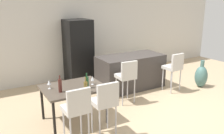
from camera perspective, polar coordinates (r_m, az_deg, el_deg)
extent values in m
plane|color=tan|center=(5.88, 8.41, -8.39)|extent=(10.00, 10.00, 0.00)
cube|color=beige|center=(7.72, -3.93, 8.79)|extent=(10.00, 0.12, 2.90)
cube|color=#383330|center=(6.64, 4.42, -1.15)|extent=(1.82, 0.84, 0.92)
cube|color=beige|center=(5.64, 3.21, -2.23)|extent=(0.42, 0.42, 0.08)
cube|color=beige|center=(5.44, 4.14, -0.52)|extent=(0.40, 0.08, 0.36)
cylinder|color=#B2B2B7|center=(5.82, 0.99, -5.24)|extent=(0.03, 0.03, 0.61)
cylinder|color=#B2B2B7|center=(5.97, 3.72, -4.73)|extent=(0.03, 0.03, 0.61)
cylinder|color=#B2B2B7|center=(5.56, 2.55, -6.30)|extent=(0.03, 0.03, 0.61)
cylinder|color=#B2B2B7|center=(5.71, 5.36, -5.73)|extent=(0.03, 0.03, 0.61)
cube|color=beige|center=(6.55, 14.10, -0.11)|extent=(0.42, 0.42, 0.08)
cube|color=beige|center=(6.38, 15.34, 1.43)|extent=(0.40, 0.08, 0.36)
cylinder|color=#B2B2B7|center=(6.64, 11.95, -2.86)|extent=(0.03, 0.03, 0.61)
cylinder|color=#B2B2B7|center=(6.87, 13.85, -2.36)|extent=(0.03, 0.03, 0.61)
cylinder|color=#B2B2B7|center=(6.44, 13.95, -3.61)|extent=(0.03, 0.03, 0.61)
cylinder|color=#B2B2B7|center=(6.66, 15.84, -3.07)|extent=(0.03, 0.03, 0.61)
cube|color=#4C4238|center=(4.80, -9.18, -4.87)|extent=(1.19, 0.92, 0.04)
cylinder|color=black|center=(5.15, -16.23, -8.29)|extent=(0.05, 0.05, 0.70)
cylinder|color=black|center=(5.47, -5.33, -6.23)|extent=(0.05, 0.05, 0.70)
cylinder|color=black|center=(4.45, -13.56, -12.08)|extent=(0.05, 0.05, 0.70)
cylinder|color=black|center=(4.82, -1.22, -9.36)|extent=(0.05, 0.05, 0.70)
cube|color=beige|center=(4.09, -8.69, -9.75)|extent=(0.40, 0.40, 0.08)
cube|color=beige|center=(3.85, -7.86, -7.77)|extent=(0.40, 0.06, 0.36)
cylinder|color=#B2B2B7|center=(4.33, -11.34, -13.46)|extent=(0.03, 0.03, 0.61)
cylinder|color=#B2B2B7|center=(4.43, -7.36, -12.56)|extent=(0.03, 0.03, 0.61)
cylinder|color=#B2B2B7|center=(4.07, -9.75, -15.45)|extent=(0.03, 0.03, 0.61)
cylinder|color=#B2B2B7|center=(4.17, -5.53, -14.41)|extent=(0.03, 0.03, 0.61)
cube|color=beige|center=(4.29, -2.01, -8.28)|extent=(0.41, 0.41, 0.08)
cube|color=beige|center=(4.06, -0.94, -6.32)|extent=(0.40, 0.07, 0.36)
cylinder|color=#B2B2B7|center=(4.51, -4.76, -11.93)|extent=(0.03, 0.03, 0.61)
cylinder|color=#B2B2B7|center=(4.63, -1.08, -11.07)|extent=(0.03, 0.03, 0.61)
cylinder|color=#B2B2B7|center=(4.25, -2.93, -13.72)|extent=(0.03, 0.03, 0.61)
cylinder|color=#B2B2B7|center=(4.38, 0.92, -12.73)|extent=(0.03, 0.03, 0.61)
cylinder|color=#194723|center=(4.65, -6.00, -3.70)|extent=(0.08, 0.08, 0.22)
cylinder|color=#194723|center=(4.60, -6.06, -1.93)|extent=(0.03, 0.03, 0.08)
cylinder|color=#471E19|center=(4.53, -12.22, -4.35)|extent=(0.07, 0.07, 0.25)
cylinder|color=#471E19|center=(4.47, -12.34, -2.38)|extent=(0.02, 0.02, 0.07)
cylinder|color=brown|center=(4.45, -6.25, -4.78)|extent=(0.07, 0.07, 0.20)
cylinder|color=brown|center=(4.40, -6.31, -2.97)|extent=(0.03, 0.03, 0.09)
cylinder|color=silver|center=(4.87, -4.63, -4.12)|extent=(0.06, 0.06, 0.00)
cylinder|color=silver|center=(4.86, -4.64, -3.65)|extent=(0.01, 0.01, 0.08)
cone|color=silver|center=(4.83, -4.66, -2.70)|extent=(0.07, 0.07, 0.09)
cylinder|color=silver|center=(4.79, -14.62, -4.98)|extent=(0.06, 0.06, 0.00)
cylinder|color=silver|center=(4.77, -14.65, -4.50)|extent=(0.01, 0.01, 0.08)
cone|color=silver|center=(4.74, -14.72, -3.54)|extent=(0.07, 0.07, 0.09)
cube|color=black|center=(7.09, -7.99, 3.68)|extent=(0.72, 0.68, 1.84)
ellipsoid|color=#47706B|center=(7.18, 20.38, -2.14)|extent=(0.35, 0.35, 0.60)
cylinder|color=#47706B|center=(7.08, 20.67, 0.74)|extent=(0.10, 0.10, 0.18)
cylinder|color=#996B4C|center=(8.48, 7.59, 0.09)|extent=(0.24, 0.24, 0.22)
sphere|color=#2D6B33|center=(8.41, 7.66, 1.80)|extent=(0.33, 0.33, 0.33)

